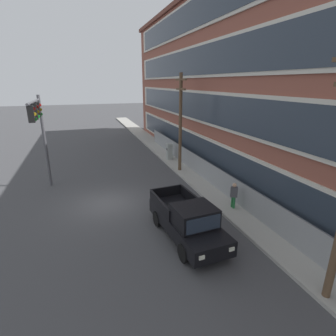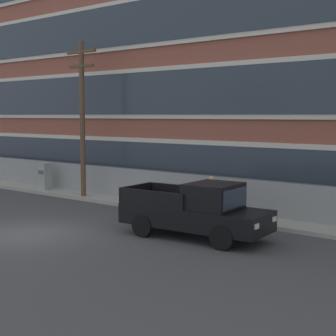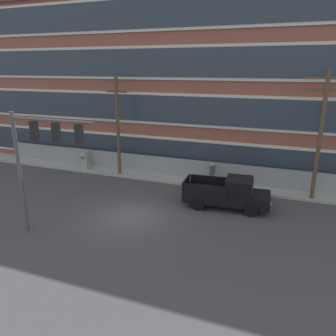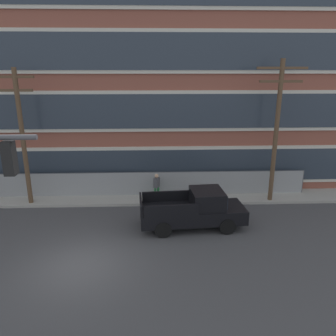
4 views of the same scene
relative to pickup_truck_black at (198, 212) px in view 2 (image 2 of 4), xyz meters
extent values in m
plane|color=#424244|center=(-5.10, -3.30, -0.94)|extent=(160.00, 160.00, 0.00)
cube|color=#9E9B93|center=(-5.10, 3.81, -0.86)|extent=(80.00, 2.12, 0.16)
cube|color=brown|center=(-6.49, 9.33, 5.91)|extent=(45.47, 8.93, 13.68)
cube|color=beige|center=(-6.49, 4.81, 0.94)|extent=(41.83, 0.10, 2.46)
cube|color=#2D3844|center=(-6.49, 4.75, 0.94)|extent=(40.01, 0.06, 2.05)
cube|color=beige|center=(-6.49, 4.81, 4.37)|extent=(41.83, 0.10, 2.46)
cube|color=#2D3844|center=(-6.49, 4.75, 4.37)|extent=(40.01, 0.06, 2.05)
cube|color=beige|center=(-6.49, 4.81, 7.79)|extent=(41.83, 0.10, 2.46)
cube|color=#2D3844|center=(-6.49, 4.75, 7.79)|extent=(40.01, 0.06, 2.05)
cube|color=gray|center=(-6.67, 4.21, -0.13)|extent=(28.15, 0.04, 1.62)
cylinder|color=#4C4C51|center=(-6.67, 4.21, 0.68)|extent=(28.15, 0.05, 0.05)
cube|color=black|center=(-0.11, -0.01, -0.19)|extent=(5.37, 2.32, 0.70)
cube|color=black|center=(0.62, 0.05, 0.60)|extent=(1.70, 1.90, 0.87)
cube|color=#283342|center=(1.42, 0.11, 0.60)|extent=(0.18, 1.59, 0.65)
cube|color=black|center=(-1.35, 0.81, 0.44)|extent=(2.62, 0.31, 0.56)
cube|color=black|center=(-1.22, -1.00, 0.44)|extent=(2.62, 0.31, 0.56)
cube|color=black|center=(-2.68, -0.20, 0.44)|extent=(0.24, 1.87, 0.56)
cylinder|color=black|center=(1.39, 1.00, -0.54)|extent=(0.82, 0.32, 0.80)
cylinder|color=black|center=(1.52, -0.78, -0.54)|extent=(0.82, 0.32, 0.80)
cylinder|color=black|center=(-1.75, 0.77, -0.54)|extent=(0.82, 0.32, 0.80)
cylinder|color=black|center=(-1.61, -1.01, -0.54)|extent=(0.82, 0.32, 0.80)
cube|color=white|center=(2.47, 0.86, -0.08)|extent=(0.08, 0.24, 0.16)
cube|color=white|center=(2.57, -0.49, -0.08)|extent=(0.08, 0.24, 0.16)
cylinder|color=brown|center=(-9.36, 3.19, 2.99)|extent=(0.26, 0.26, 7.86)
cube|color=brown|center=(-9.36, 3.19, 6.42)|extent=(2.00, 0.14, 0.14)
cube|color=brown|center=(-9.36, 3.19, 5.72)|extent=(1.70, 0.14, 0.14)
cube|color=#939993|center=(-12.81, 3.44, -0.13)|extent=(0.62, 0.47, 1.61)
cube|color=#515151|center=(-12.81, 3.19, 0.19)|extent=(0.44, 0.02, 0.20)
cylinder|color=#236B38|center=(-1.98, 3.66, -0.51)|extent=(0.14, 0.14, 0.85)
cylinder|color=#236B38|center=(-1.80, 3.66, -0.51)|extent=(0.14, 0.14, 0.85)
cube|color=#4C4C51|center=(-1.89, 3.66, 0.21)|extent=(0.40, 0.47, 0.60)
sphere|color=tan|center=(-1.89, 3.66, 0.63)|extent=(0.24, 0.24, 0.24)
camera|label=1|loc=(10.07, -4.35, 6.23)|focal=28.00mm
camera|label=2|loc=(10.13, -14.24, 3.31)|focal=55.00mm
camera|label=3|loc=(3.18, -18.98, 7.52)|focal=35.00mm
camera|label=4|loc=(-1.93, -15.12, 6.80)|focal=35.00mm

